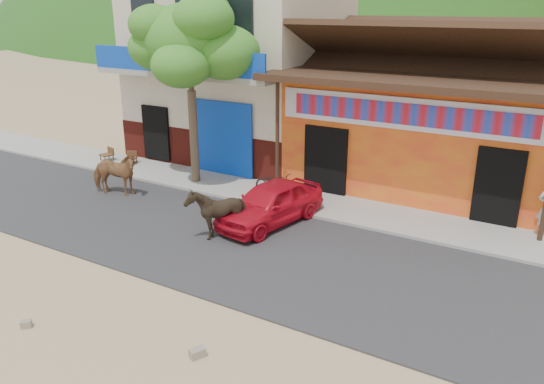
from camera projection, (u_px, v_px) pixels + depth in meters
The scene contains 12 objects.
ground at pixel (198, 298), 10.90m from camera, with size 120.00×120.00×0.00m, color #9E825B.
road at pixel (261, 251), 12.93m from camera, with size 60.00×5.00×0.04m, color #28282B.
sidewalk at pixel (323, 205), 15.75m from camera, with size 60.00×2.00×0.12m, color gray.
dance_club at pixel (432, 130), 17.46m from camera, with size 8.00×6.00×3.60m, color orange.
cafe_building at pixel (241, 64), 20.48m from camera, with size 7.00×6.00×7.00m, color beige.
tree at pixel (192, 91), 16.76m from camera, with size 3.00×3.00×6.00m, color #2D721E, non-canonical shape.
cow_tan at pixel (114, 174), 16.47m from camera, with size 0.74×1.63×1.37m, color #906039.
cow_dark at pixel (216, 213), 13.41m from camera, with size 1.10×1.24×1.37m, color black.
red_car at pixel (270, 203), 14.35m from camera, with size 1.37×3.39×1.16m, color red.
scooter at pixel (275, 185), 16.09m from camera, with size 0.52×1.50×0.79m, color black.
cafe_chair_left at pixel (106, 149), 19.88m from camera, with size 0.43×0.43×0.91m, color #502A1A, non-canonical shape.
cafe_chair_right at pixel (130, 153), 19.54m from camera, with size 0.39×0.39×0.83m, color #4C2D19, non-canonical shape.
Camera 1 is at (6.16, -7.45, 5.71)m, focal length 35.00 mm.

